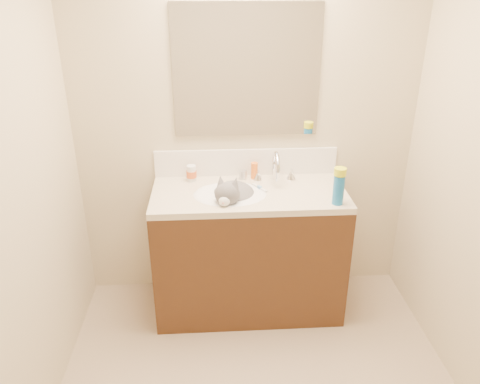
{
  "coord_description": "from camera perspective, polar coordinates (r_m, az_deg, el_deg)",
  "views": [
    {
      "loc": [
        -0.22,
        -1.63,
        2.07
      ],
      "look_at": [
        -0.06,
        0.92,
        0.88
      ],
      "focal_mm": 35.0,
      "sensor_mm": 36.0,
      "label": 1
    }
  ],
  "objects": [
    {
      "name": "room_shell",
      "position": [
        1.75,
        3.9,
        5.34
      ],
      "size": [
        2.24,
        2.54,
        2.52
      ],
      "color": "#C3B491",
      "rests_on": "ground"
    },
    {
      "name": "vanity_cabinet",
      "position": [
        3.1,
        1.06,
        -7.48
      ],
      "size": [
        1.2,
        0.55,
        0.82
      ],
      "primitive_type": "cube",
      "color": "#3D2211",
      "rests_on": "ground"
    },
    {
      "name": "counter_slab",
      "position": [
        2.89,
        1.12,
        -0.27
      ],
      "size": [
        1.2,
        0.55,
        0.04
      ],
      "primitive_type": "cube",
      "color": "beige",
      "rests_on": "vanity_cabinet"
    },
    {
      "name": "basin",
      "position": [
        2.88,
        -1.22,
        -1.49
      ],
      "size": [
        0.45,
        0.36,
        0.14
      ],
      "primitive_type": "ellipsoid",
      "color": "white",
      "rests_on": "vanity_cabinet"
    },
    {
      "name": "faucet",
      "position": [
        3.0,
        4.36,
        2.77
      ],
      "size": [
        0.28,
        0.2,
        0.21
      ],
      "color": "silver",
      "rests_on": "counter_slab"
    },
    {
      "name": "cat",
      "position": [
        2.87,
        -0.86,
        -0.77
      ],
      "size": [
        0.37,
        0.43,
        0.32
      ],
      "rotation": [
        0.0,
        0.0,
        -0.32
      ],
      "color": "#575558",
      "rests_on": "basin"
    },
    {
      "name": "backsplash",
      "position": [
        3.09,
        0.74,
        3.65
      ],
      "size": [
        1.2,
        0.02,
        0.18
      ],
      "primitive_type": "cube",
      "color": "white",
      "rests_on": "counter_slab"
    },
    {
      "name": "mirror",
      "position": [
        2.93,
        0.81,
        14.46
      ],
      "size": [
        0.9,
        0.02,
        0.8
      ],
      "primitive_type": "cube",
      "color": "white",
      "rests_on": "room_shell"
    },
    {
      "name": "pill_bottle",
      "position": [
        3.03,
        -5.94,
        2.3
      ],
      "size": [
        0.07,
        0.07,
        0.11
      ],
      "primitive_type": "cylinder",
      "rotation": [
        0.0,
        0.0,
        -0.37
      ],
      "color": "silver",
      "rests_on": "counter_slab"
    },
    {
      "name": "pill_label",
      "position": [
        3.03,
        -5.93,
        2.19
      ],
      "size": [
        0.09,
        0.09,
        0.04
      ],
      "primitive_type": "cylinder",
      "rotation": [
        0.0,
        0.0,
        -0.37
      ],
      "color": "#CF5822",
      "rests_on": "pill_bottle"
    },
    {
      "name": "silver_jar",
      "position": [
        3.05,
        0.34,
        2.12
      ],
      "size": [
        0.06,
        0.06,
        0.06
      ],
      "primitive_type": "cylinder",
      "rotation": [
        0.0,
        0.0,
        0.32
      ],
      "color": "#B7B7BC",
      "rests_on": "counter_slab"
    },
    {
      "name": "amber_bottle",
      "position": [
        3.05,
        1.76,
        2.61
      ],
      "size": [
        0.05,
        0.05,
        0.11
      ],
      "primitive_type": "cylinder",
      "rotation": [
        0.0,
        0.0,
        0.05
      ],
      "color": "orange",
      "rests_on": "counter_slab"
    },
    {
      "name": "toothbrush",
      "position": [
        2.92,
        2.41,
        0.53
      ],
      "size": [
        0.09,
        0.13,
        0.01
      ],
      "primitive_type": "cube",
      "rotation": [
        0.0,
        0.0,
        0.54
      ],
      "color": "silver",
      "rests_on": "counter_slab"
    },
    {
      "name": "toothbrush_head",
      "position": [
        2.92,
        2.41,
        0.59
      ],
      "size": [
        0.03,
        0.04,
        0.02
      ],
      "primitive_type": "cube",
      "rotation": [
        0.0,
        0.0,
        0.54
      ],
      "color": "#6198CE",
      "rests_on": "counter_slab"
    },
    {
      "name": "spray_can",
      "position": [
        2.75,
        11.92,
        0.27
      ],
      "size": [
        0.07,
        0.07,
        0.18
      ],
      "primitive_type": "cylinder",
      "rotation": [
        0.0,
        0.0,
        0.14
      ],
      "color": "#1868AD",
      "rests_on": "counter_slab"
    },
    {
      "name": "spray_cap",
      "position": [
        2.71,
        12.13,
        2.44
      ],
      "size": [
        0.08,
        0.08,
        0.04
      ],
      "primitive_type": "cylinder",
      "rotation": [
        0.0,
        0.0,
        0.14
      ],
      "color": "#CDD816",
      "rests_on": "spray_can"
    }
  ]
}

